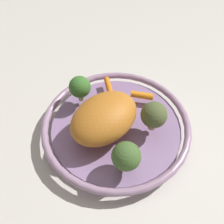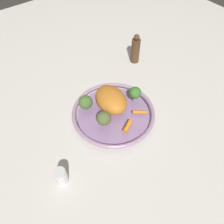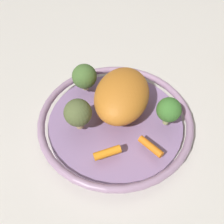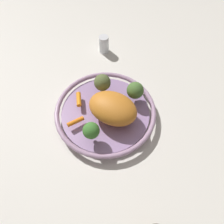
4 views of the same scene
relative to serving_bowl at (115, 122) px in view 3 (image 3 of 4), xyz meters
The scene contains 8 objects.
ground_plane 0.02m from the serving_bowl, ahead, with size 2.52×2.52×0.00m, color beige.
serving_bowl is the anchor object (origin of this frame).
roast_chicken_piece 0.07m from the serving_bowl, 160.30° to the left, with size 0.17×0.12×0.08m, color #C16F23.
baby_carrot_left 0.11m from the serving_bowl, 45.97° to the left, with size 0.01×0.01×0.06m, color orange.
baby_carrot_right 0.11m from the serving_bowl, ahead, with size 0.02×0.02×0.06m, color orange.
broccoli_floret_large 0.13m from the serving_bowl, 134.78° to the right, with size 0.06×0.06×0.07m.
broccoli_floret_small 0.11m from the serving_bowl, 64.89° to the right, with size 0.06×0.06×0.08m.
broccoli_floret_edge 0.13m from the serving_bowl, 86.98° to the left, with size 0.05×0.05×0.07m.
Camera 3 is at (0.36, 0.03, 0.50)m, focal length 41.29 mm.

